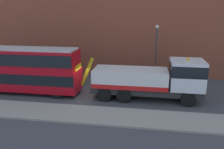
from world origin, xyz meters
name	(u,v)px	position (x,y,z in m)	size (l,w,h in m)	color
ground_plane	(87,94)	(0.00, 0.00, 0.00)	(120.00, 120.00, 0.00)	#424247
near_kerb	(72,113)	(0.00, -4.20, 0.07)	(60.00, 2.80, 0.15)	gray
building_facade	(102,2)	(0.00, 7.17, 8.07)	(60.00, 1.50, 16.00)	brown
recovery_tow_truck	(152,79)	(5.63, -0.27, 1.76)	(10.14, 2.67, 3.67)	#2D2D2D
double_decker_bus	(19,68)	(-6.14, -0.27, 2.23)	(11.06, 2.58, 4.06)	#B70C19
street_lamp	(156,49)	(6.01, 4.98, 3.47)	(0.36, 0.36, 5.83)	#38383D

